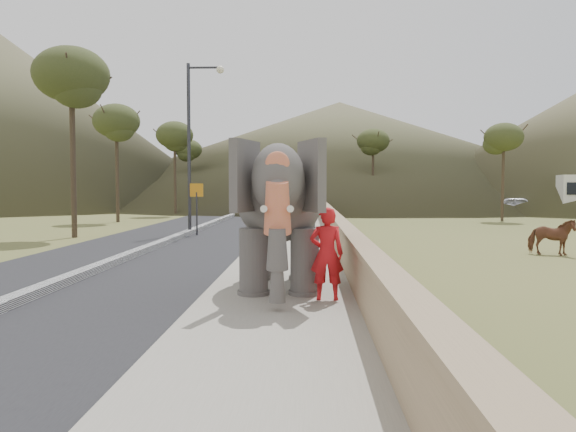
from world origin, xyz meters
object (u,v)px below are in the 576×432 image
(lamppost, at_px, (195,131))
(elephant_and_man, at_px, (281,218))
(motorcyclist, at_px, (258,209))
(cow, at_px, (551,237))

(lamppost, height_order, elephant_and_man, lamppost)
(elephant_and_man, xyz_separation_m, motorcyclist, (-2.74, 25.11, -0.83))
(elephant_and_man, relative_size, motorcyclist, 2.13)
(cow, xyz_separation_m, elephant_and_man, (-8.62, -6.87, 1.00))
(elephant_and_man, bearing_deg, motorcyclist, 96.23)
(lamppost, xyz_separation_m, elephant_and_man, (4.71, -14.42, -3.27))
(lamppost, distance_m, cow, 15.90)
(elephant_and_man, height_order, motorcyclist, elephant_and_man)
(lamppost, height_order, motorcyclist, lamppost)
(elephant_and_man, distance_m, motorcyclist, 25.27)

